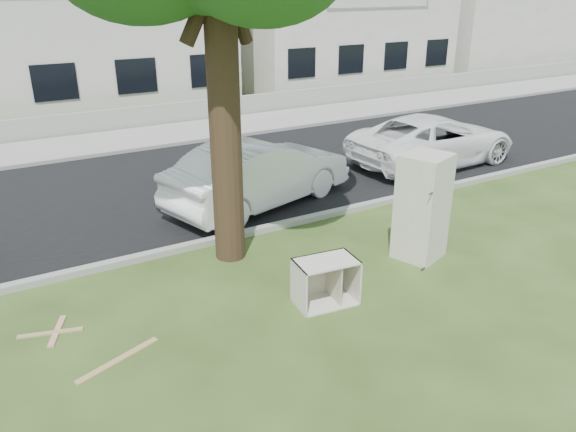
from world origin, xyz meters
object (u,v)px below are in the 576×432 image
car_center (260,173)px  car_right (433,140)px  cabinet (326,282)px  fridge (422,207)px

car_center → car_right: size_ratio=0.92×
cabinet → car_right: (6.61, 4.63, 0.31)m
car_right → car_center: bearing=90.9°
car_center → car_right: 5.54m
fridge → car_center: size_ratio=0.43×
fridge → cabinet: size_ratio=2.04×
cabinet → car_center: 4.44m
cabinet → car_right: size_ratio=0.19×
fridge → car_right: fridge is taller
car_center → car_right: (5.53, 0.34, -0.06)m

